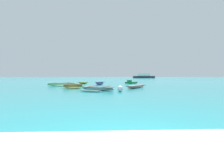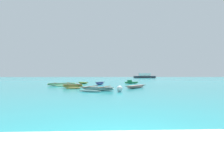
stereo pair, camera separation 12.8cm
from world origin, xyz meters
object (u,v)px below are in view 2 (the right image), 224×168
object	(u,v)px
moored_boat_0	(131,82)
moored_boat_2	(100,83)
moored_boat_1	(98,89)
moored_boat_3	(83,83)
moored_boat_5	(62,84)
distant_ferry	(144,76)
moored_boat_6	(136,86)
mooring_buoy_0	(120,89)
moored_boat_4	(73,86)

from	to	relation	value
moored_boat_0	moored_boat_2	size ratio (longest dim) A/B	1.18
moored_boat_0	moored_boat_1	size ratio (longest dim) A/B	0.64
moored_boat_3	moored_boat_5	xyz separation A→B (m)	(-2.27, -5.62, 0.05)
distant_ferry	moored_boat_6	bearing A→B (deg)	-103.90
moored_boat_5	moored_boat_2	bearing A→B (deg)	2.38
mooring_buoy_0	distant_ferry	distance (m)	68.58
moored_boat_3	moored_boat_1	bearing A→B (deg)	-25.78
moored_boat_4	distant_ferry	size ratio (longest dim) A/B	0.37
moored_boat_1	moored_boat_2	bearing A→B (deg)	112.29
moored_boat_1	moored_boat_6	xyz separation A→B (m)	(4.40, 3.25, -0.02)
distant_ferry	moored_boat_0	bearing A→B (deg)	-105.60
moored_boat_5	moored_boat_6	xyz separation A→B (m)	(9.74, -4.54, -0.04)
moored_boat_5	moored_boat_0	bearing A→B (deg)	10.35
moored_boat_4	moored_boat_5	xyz separation A→B (m)	(-2.26, 4.21, -0.02)
moored_boat_3	moored_boat_4	size ratio (longest dim) A/B	0.64
moored_boat_3	moored_boat_6	distance (m)	12.61
moored_boat_0	moored_boat_4	distance (m)	13.58
moored_boat_0	moored_boat_3	bearing A→B (deg)	176.10
moored_boat_4	moored_boat_1	bearing A→B (deg)	-62.32
mooring_buoy_0	moored_boat_5	bearing A→B (deg)	128.86
moored_boat_3	moored_boat_2	bearing A→B (deg)	2.79
moored_boat_5	mooring_buoy_0	world-z (taller)	mooring_buoy_0
moored_boat_2	mooring_buoy_0	bearing A→B (deg)	-141.91
moored_boat_0	distant_ferry	xyz separation A→B (m)	(14.17, 50.75, 0.69)
moored_boat_6	mooring_buoy_0	bearing A→B (deg)	-167.29
moored_boat_2	moored_boat_5	world-z (taller)	moored_boat_5
moored_boat_0	moored_boat_6	xyz separation A→B (m)	(-1.08, -10.88, -0.04)
moored_boat_4	mooring_buoy_0	world-z (taller)	mooring_buoy_0
moored_boat_0	moored_boat_1	xyz separation A→B (m)	(-5.48, -14.13, -0.03)
moored_boat_1	distant_ferry	size ratio (longest dim) A/B	0.41
moored_boat_0	moored_boat_4	world-z (taller)	moored_boat_0
moored_boat_2	moored_boat_6	size ratio (longest dim) A/B	0.66
moored_boat_0	distant_ferry	world-z (taller)	distant_ferry
moored_boat_1	moored_boat_3	xyz separation A→B (m)	(-3.08, 13.41, -0.03)
moored_boat_5	moored_boat_1	bearing A→B (deg)	-75.54
moored_boat_1	moored_boat_4	distance (m)	4.73
moored_boat_5	moored_boat_6	distance (m)	10.75
moored_boat_4	moored_boat_5	size ratio (longest dim) A/B	0.91
moored_boat_4	moored_boat_5	distance (m)	4.78
moored_boat_2	moored_boat_3	bearing A→B (deg)	69.12
moored_boat_2	moored_boat_3	world-z (taller)	moored_boat_2
moored_boat_1	moored_boat_5	world-z (taller)	moored_boat_5
moored_boat_2	moored_boat_5	bearing A→B (deg)	140.02
moored_boat_6	mooring_buoy_0	world-z (taller)	mooring_buoy_0
moored_boat_5	distant_ferry	size ratio (longest dim) A/B	0.41
moored_boat_6	moored_boat_1	bearing A→B (deg)	165.83
moored_boat_0	moored_boat_6	distance (m)	10.93
moored_boat_2	moored_boat_6	distance (m)	8.06
moored_boat_5	moored_boat_4	bearing A→B (deg)	-81.71
moored_boat_3	distant_ferry	world-z (taller)	distant_ferry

